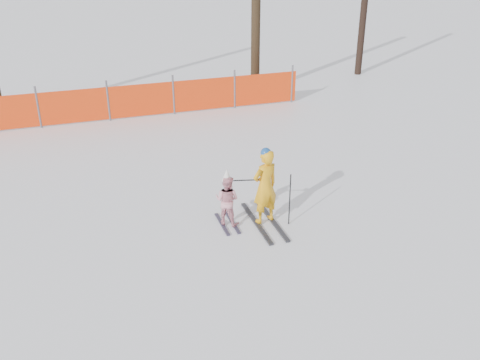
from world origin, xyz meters
The scene contains 6 objects.
ground centered at (0.00, 0.00, 0.00)m, with size 120.00×120.00×0.00m, color white.
adult centered at (0.49, 0.44, 0.80)m, with size 0.65×1.70×1.63m.
child centered at (-0.23, 0.61, 0.56)m, with size 0.64×0.90×1.22m.
ski_poles centered at (0.69, 0.32, 0.68)m, with size 1.07×0.37×1.10m.
safety_fence centered at (-2.78, 7.68, 0.56)m, with size 14.15×0.06×1.25m.
tree_trunks centered at (1.05, 9.38, 3.21)m, with size 13.52×1.51×6.69m.
Camera 1 is at (-2.87, -8.30, 5.48)m, focal length 40.00 mm.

